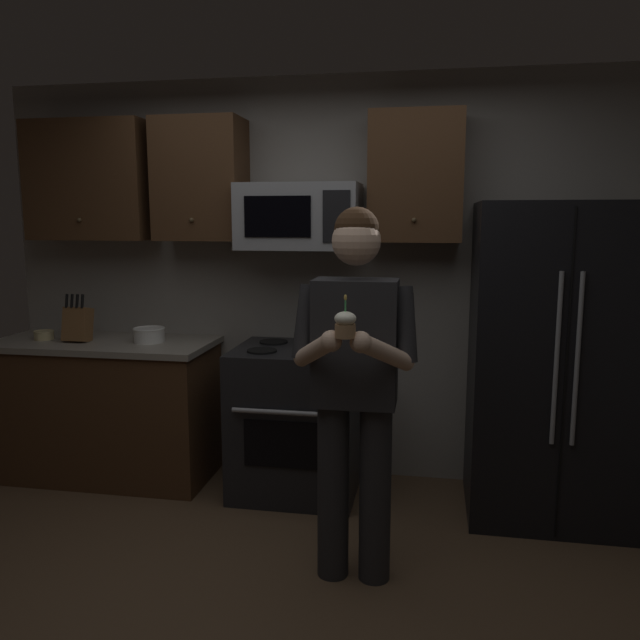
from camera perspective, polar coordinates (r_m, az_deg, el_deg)
The scene contains 12 objects.
ground_plane at distance 2.99m, azimuth -5.10°, elevation -25.72°, with size 6.00×6.00×0.00m, color brown.
wall_back at distance 4.19m, azimuth 0.96°, elevation 3.54°, with size 4.40×0.10×2.60m, color gray.
oven_range at distance 4.01m, azimuth -2.12°, elevation -8.98°, with size 0.76×0.70×0.93m.
microwave at distance 3.93m, azimuth -1.86°, elevation 9.30°, with size 0.74×0.41×0.40m.
refrigerator at distance 3.83m, azimuth 20.23°, elevation -3.61°, with size 0.90×0.75×1.80m.
cabinet_row_upper at distance 4.14m, azimuth -9.71°, elevation 12.35°, with size 2.78×0.36×0.76m.
counter_left at distance 4.48m, azimuth -18.68°, elevation -7.52°, with size 1.44×0.66×0.92m.
knife_block at distance 4.38m, azimuth -21.02°, elevation -0.32°, with size 0.16×0.15×0.32m.
bowl_large_white at distance 4.22m, azimuth -15.16°, elevation -1.27°, with size 0.20×0.20×0.09m.
bowl_small_colored at distance 4.54m, azimuth -23.64°, elevation -1.23°, with size 0.13×0.13×0.06m.
person at distance 2.91m, azimuth 3.15°, elevation -5.09°, with size 0.60×0.48×1.76m.
cupcake at distance 2.53m, azimuth 2.29°, elevation -0.38°, with size 0.09×0.09×0.17m.
Camera 1 is at (0.67, -2.36, 1.71)m, focal length 35.48 mm.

